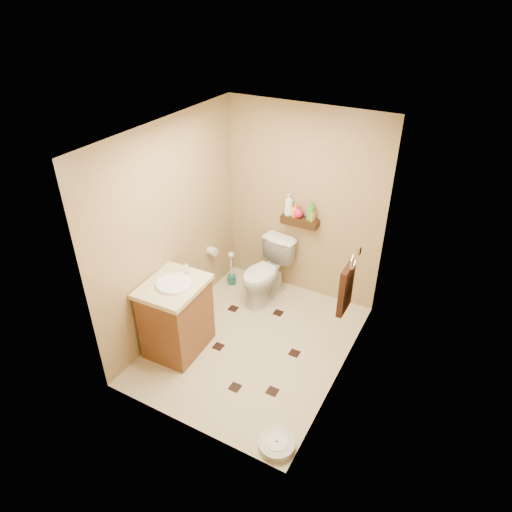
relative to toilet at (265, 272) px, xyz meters
The scene contains 19 objects.
ground 0.96m from the toilet, 71.37° to the right, with size 2.50×2.50×0.00m, color beige.
wall_back 0.96m from the toilet, 56.14° to the left, with size 2.00×0.04×2.40m, color #A0835B.
wall_front 2.25m from the toilet, 82.33° to the right, with size 2.00×0.04×2.40m, color #A0835B.
wall_left 1.37m from the toilet, 130.86° to the right, with size 0.04×2.50×2.40m, color #A0835B.
wall_right 1.73m from the toilet, 33.02° to the right, with size 0.04×2.50×2.40m, color #A0835B.
ceiling 2.20m from the toilet, 71.37° to the right, with size 2.00×2.50×0.02m, color silver.
wall_shelf 0.77m from the toilet, 50.32° to the left, with size 0.46×0.14×0.10m, color #36220E.
floor_accents 1.01m from the toilet, 69.34° to the right, with size 1.14×1.39×0.01m.
toilet is the anchor object (origin of this frame).
vanity 1.34m from the toilet, 108.31° to the right, with size 0.60×0.72×0.99m.
bathroom_scale 2.22m from the toilet, 59.78° to the right, with size 0.34×0.34×0.07m.
toilet_brush 0.58m from the toilet, behind, with size 0.11×0.11×0.49m.
towel_ring 1.44m from the toilet, 25.99° to the right, with size 0.12×0.30×0.76m.
toilet_paper 0.72m from the toilet, 164.58° to the right, with size 0.12×0.11×0.12m.
bottle_a 0.90m from the toilet, 69.25° to the left, with size 0.11×0.11×0.28m, color white.
bottle_b 0.86m from the toilet, 57.75° to the left, with size 0.07×0.07×0.16m, color #FFA635.
bottle_c 0.87m from the toilet, 52.64° to the left, with size 0.12×0.12×0.15m, color red.
bottle_d 0.97m from the toilet, 39.14° to the left, with size 0.10×0.10×0.25m, color green.
bottle_e 0.94m from the toilet, 38.55° to the left, with size 0.08×0.08×0.17m, color #CE9144.
Camera 1 is at (1.87, -3.37, 3.57)m, focal length 32.00 mm.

